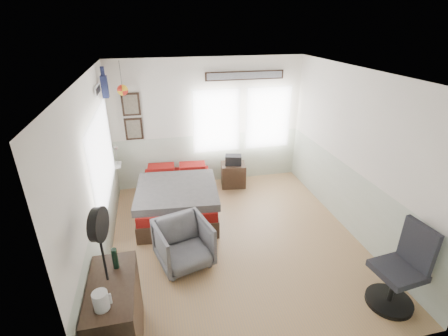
# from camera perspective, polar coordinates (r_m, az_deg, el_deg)

# --- Properties ---
(ground_plane) EXTENTS (4.00, 4.50, 0.01)m
(ground_plane) POSITION_cam_1_polar(r_m,az_deg,el_deg) (5.57, 1.96, -12.47)
(ground_plane) COLOR #9D7957
(room_shell) EXTENTS (4.02, 4.52, 2.71)m
(room_shell) POSITION_cam_1_polar(r_m,az_deg,el_deg) (4.92, 0.80, 3.90)
(room_shell) COLOR beige
(room_shell) RESTS_ON ground_plane
(wall_decor) EXTENTS (3.55, 1.32, 1.44)m
(wall_decor) POSITION_cam_1_polar(r_m,az_deg,el_deg) (6.37, -12.31, 12.75)
(wall_decor) COLOR #301C12
(wall_decor) RESTS_ON room_shell
(bed) EXTENTS (1.54, 2.06, 0.62)m
(bed) POSITION_cam_1_polar(r_m,az_deg,el_deg) (6.20, -8.14, -5.12)
(bed) COLOR #332218
(bed) RESTS_ON ground_plane
(dresser) EXTENTS (0.48, 1.00, 0.90)m
(dresser) POSITION_cam_1_polar(r_m,az_deg,el_deg) (4.01, -18.38, -23.52)
(dresser) COLOR #332218
(dresser) RESTS_ON ground_plane
(armchair) EXTENTS (0.92, 0.94, 0.70)m
(armchair) POSITION_cam_1_polar(r_m,az_deg,el_deg) (4.95, -7.11, -13.04)
(armchair) COLOR slate
(armchair) RESTS_ON ground_plane
(nightstand) EXTENTS (0.57, 0.48, 0.51)m
(nightstand) POSITION_cam_1_polar(r_m,az_deg,el_deg) (7.10, 1.63, -1.21)
(nightstand) COLOR #332218
(nightstand) RESTS_ON ground_plane
(task_chair) EXTENTS (0.58, 0.58, 1.16)m
(task_chair) POSITION_cam_1_polar(r_m,az_deg,el_deg) (4.79, 28.61, -15.99)
(task_chair) COLOR black
(task_chair) RESTS_ON ground_plane
(kettle) EXTENTS (0.17, 0.14, 0.19)m
(kettle) POSITION_cam_1_polar(r_m,az_deg,el_deg) (3.43, -20.82, -20.99)
(kettle) COLOR silver
(kettle) RESTS_ON dresser
(bottle) EXTENTS (0.06, 0.06, 0.25)m
(bottle) POSITION_cam_1_polar(r_m,az_deg,el_deg) (3.80, -18.60, -14.84)
(bottle) COLOR black
(bottle) RESTS_ON dresser
(stand_fan) EXTENTS (0.16, 0.35, 0.86)m
(stand_fan) POSITION_cam_1_polar(r_m,az_deg,el_deg) (3.36, -21.19, -9.44)
(stand_fan) COLOR black
(stand_fan) RESTS_ON dresser
(black_bag) EXTENTS (0.39, 0.31, 0.20)m
(black_bag) POSITION_cam_1_polar(r_m,az_deg,el_deg) (6.95, 1.66, 1.45)
(black_bag) COLOR black
(black_bag) RESTS_ON nightstand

